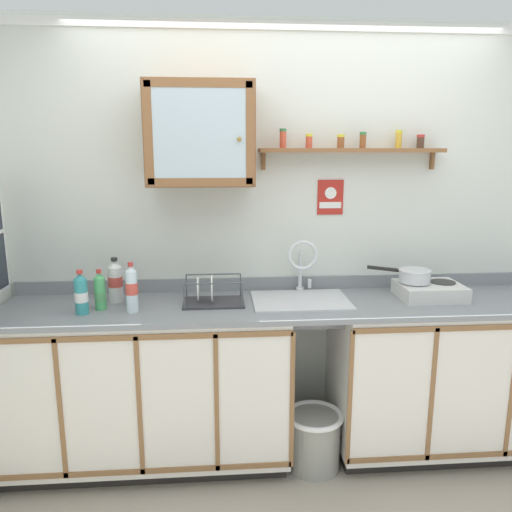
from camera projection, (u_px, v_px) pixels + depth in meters
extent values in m
plane|color=#9E9384|center=(298.00, 488.00, 2.68)|extent=(6.31, 6.31, 0.00)
cube|color=silver|center=(285.00, 239.00, 3.04)|extent=(3.91, 0.05, 2.54)
cube|color=white|center=(289.00, 25.00, 2.76)|extent=(3.91, 0.02, 0.05)
cube|color=black|center=(151.00, 450.00, 2.95)|extent=(1.56, 0.52, 0.08)
cube|color=silver|center=(147.00, 382.00, 2.83)|extent=(1.60, 0.58, 0.85)
cube|color=brown|center=(136.00, 338.00, 2.46)|extent=(1.60, 0.01, 0.03)
cube|color=brown|center=(143.00, 471.00, 2.62)|extent=(1.60, 0.01, 0.03)
cube|color=brown|center=(60.00, 411.00, 2.51)|extent=(0.02, 0.01, 0.78)
cube|color=brown|center=(139.00, 407.00, 2.54)|extent=(0.02, 0.01, 0.78)
cube|color=brown|center=(217.00, 404.00, 2.57)|extent=(0.02, 0.01, 0.78)
cube|color=brown|center=(292.00, 401.00, 2.60)|extent=(0.02, 0.01, 0.78)
cube|color=black|center=(439.00, 437.00, 3.09)|extent=(1.33, 0.52, 0.08)
cube|color=silver|center=(448.00, 371.00, 2.96)|extent=(1.36, 0.58, 0.85)
cube|color=brown|center=(479.00, 328.00, 2.60)|extent=(1.36, 0.01, 0.03)
cube|color=brown|center=(466.00, 455.00, 2.75)|extent=(1.36, 0.01, 0.03)
cube|color=brown|center=(350.00, 399.00, 2.62)|extent=(0.02, 0.01, 0.78)
cube|color=brown|center=(432.00, 396.00, 2.66)|extent=(0.02, 0.01, 0.78)
cube|color=brown|center=(512.00, 393.00, 2.69)|extent=(0.02, 0.01, 0.78)
cube|color=gray|center=(292.00, 305.00, 2.80)|extent=(3.27, 0.61, 0.03)
cube|color=gray|center=(286.00, 283.00, 3.06)|extent=(3.27, 0.02, 0.08)
cube|color=silver|center=(301.00, 300.00, 2.82)|extent=(0.55, 0.40, 0.01)
cube|color=slate|center=(300.00, 318.00, 2.84)|extent=(0.47, 0.32, 0.01)
cube|color=slate|center=(296.00, 302.00, 2.99)|extent=(0.47, 0.01, 0.11)
cube|color=slate|center=(305.00, 320.00, 2.67)|extent=(0.47, 0.01, 0.11)
cylinder|color=#4C4C51|center=(300.00, 319.00, 2.84)|extent=(0.04, 0.04, 0.01)
cylinder|color=silver|center=(300.00, 289.00, 3.03)|extent=(0.05, 0.05, 0.02)
cylinder|color=silver|center=(300.00, 270.00, 3.01)|extent=(0.02, 0.02, 0.22)
torus|color=silver|center=(303.00, 255.00, 2.91)|extent=(0.18, 0.02, 0.18)
cylinder|color=silver|center=(310.00, 284.00, 3.03)|extent=(0.02, 0.02, 0.06)
cube|color=silver|center=(430.00, 291.00, 2.88)|extent=(0.36, 0.29, 0.09)
cylinder|color=#2D2D2D|center=(414.00, 283.00, 2.89)|extent=(0.15, 0.15, 0.01)
cylinder|color=#2D2D2D|center=(443.00, 282.00, 2.90)|extent=(0.15, 0.15, 0.01)
cylinder|color=black|center=(424.00, 298.00, 2.74)|extent=(0.03, 0.02, 0.03)
cylinder|color=black|center=(455.00, 297.00, 2.76)|extent=(0.03, 0.02, 0.03)
cylinder|color=silver|center=(415.00, 276.00, 2.88)|extent=(0.18, 0.18, 0.07)
torus|color=silver|center=(415.00, 270.00, 2.87)|extent=(0.19, 0.19, 0.01)
cylinder|color=black|center=(383.00, 269.00, 2.96)|extent=(0.17, 0.12, 0.02)
cylinder|color=#4CB266|center=(100.00, 294.00, 2.66)|extent=(0.06, 0.06, 0.18)
cone|color=#4CB266|center=(99.00, 275.00, 2.64)|extent=(0.06, 0.06, 0.03)
cylinder|color=red|center=(99.00, 271.00, 2.64)|extent=(0.03, 0.03, 0.02)
cylinder|color=#4C9959|center=(100.00, 296.00, 2.67)|extent=(0.06, 0.06, 0.05)
cylinder|color=white|center=(116.00, 285.00, 2.79)|extent=(0.08, 0.08, 0.20)
cone|color=white|center=(114.00, 264.00, 2.77)|extent=(0.08, 0.08, 0.04)
cylinder|color=#262626|center=(114.00, 259.00, 2.76)|extent=(0.04, 0.04, 0.02)
cylinder|color=#D84C3F|center=(115.00, 281.00, 2.79)|extent=(0.08, 0.08, 0.06)
cylinder|color=#8CB7E0|center=(132.00, 288.00, 2.73)|extent=(0.07, 0.07, 0.19)
cone|color=#8CB7E0|center=(131.00, 269.00, 2.71)|extent=(0.06, 0.06, 0.03)
cylinder|color=#2D59B2|center=(130.00, 265.00, 2.70)|extent=(0.03, 0.03, 0.02)
cylinder|color=#D84C3F|center=(132.00, 290.00, 2.73)|extent=(0.07, 0.07, 0.05)
cylinder|color=teal|center=(81.00, 297.00, 2.59)|extent=(0.07, 0.07, 0.19)
cone|color=teal|center=(80.00, 276.00, 2.57)|extent=(0.07, 0.07, 0.03)
cylinder|color=red|center=(79.00, 272.00, 2.56)|extent=(0.03, 0.03, 0.02)
cylinder|color=white|center=(81.00, 297.00, 2.59)|extent=(0.07, 0.07, 0.05)
cylinder|color=silver|center=(132.00, 292.00, 2.62)|extent=(0.06, 0.06, 0.22)
cone|color=silver|center=(131.00, 269.00, 2.59)|extent=(0.06, 0.06, 0.03)
cylinder|color=red|center=(130.00, 264.00, 2.58)|extent=(0.03, 0.03, 0.02)
cylinder|color=#D84C3F|center=(132.00, 288.00, 2.61)|extent=(0.06, 0.06, 0.06)
cube|color=#333338|center=(214.00, 303.00, 2.78)|extent=(0.34, 0.23, 0.01)
cylinder|color=#4C4F54|center=(184.00, 296.00, 2.65)|extent=(0.01, 0.01, 0.13)
cylinder|color=#4C4F54|center=(242.00, 295.00, 2.68)|extent=(0.01, 0.01, 0.13)
cylinder|color=#4C4F54|center=(186.00, 286.00, 2.85)|extent=(0.01, 0.01, 0.13)
cylinder|color=#4C4F54|center=(241.00, 285.00, 2.88)|extent=(0.01, 0.01, 0.13)
cylinder|color=#4C4F54|center=(213.00, 284.00, 2.65)|extent=(0.32, 0.01, 0.01)
cylinder|color=#4C4F54|center=(213.00, 274.00, 2.85)|extent=(0.32, 0.01, 0.01)
cylinder|color=white|center=(198.00, 289.00, 2.76)|extent=(0.01, 0.13, 0.13)
cylinder|color=white|center=(212.00, 289.00, 2.76)|extent=(0.01, 0.15, 0.15)
cube|color=brown|center=(201.00, 135.00, 2.70)|extent=(0.59, 0.30, 0.56)
cube|color=silver|center=(200.00, 134.00, 2.55)|extent=(0.48, 0.01, 0.46)
cube|color=brown|center=(148.00, 133.00, 2.53)|extent=(0.05, 0.01, 0.52)
cube|color=brown|center=(250.00, 134.00, 2.57)|extent=(0.05, 0.01, 0.52)
cube|color=brown|center=(198.00, 83.00, 2.50)|extent=(0.55, 0.01, 0.04)
cube|color=brown|center=(201.00, 182.00, 2.60)|extent=(0.55, 0.01, 0.04)
sphere|color=olive|center=(239.00, 139.00, 2.56)|extent=(0.02, 0.02, 0.02)
cube|color=brown|center=(352.00, 150.00, 2.86)|extent=(1.08, 0.14, 0.02)
cube|color=brown|center=(264.00, 161.00, 2.89)|extent=(0.02, 0.03, 0.10)
cube|color=brown|center=(432.00, 161.00, 2.97)|extent=(0.02, 0.03, 0.10)
cylinder|color=#CC4C33|center=(283.00, 140.00, 2.81)|extent=(0.04, 0.04, 0.09)
cylinder|color=#33723F|center=(283.00, 130.00, 2.80)|extent=(0.04, 0.04, 0.02)
cylinder|color=#CC4C33|center=(309.00, 142.00, 2.83)|extent=(0.04, 0.04, 0.07)
cylinder|color=yellow|center=(309.00, 135.00, 2.82)|extent=(0.04, 0.04, 0.02)
cylinder|color=brown|center=(341.00, 143.00, 2.84)|extent=(0.04, 0.04, 0.06)
cylinder|color=yellow|center=(341.00, 136.00, 2.83)|extent=(0.04, 0.04, 0.02)
cylinder|color=brown|center=(363.00, 142.00, 2.85)|extent=(0.04, 0.04, 0.08)
cylinder|color=#33723F|center=(363.00, 133.00, 2.84)|extent=(0.04, 0.04, 0.02)
cylinder|color=gold|center=(399.00, 141.00, 2.88)|extent=(0.04, 0.04, 0.09)
cylinder|color=yellow|center=(399.00, 132.00, 2.87)|extent=(0.04, 0.04, 0.02)
cylinder|color=#4C3326|center=(420.00, 143.00, 2.90)|extent=(0.04, 0.04, 0.06)
cylinder|color=red|center=(421.00, 136.00, 2.89)|extent=(0.05, 0.05, 0.02)
cube|color=#B2261E|center=(330.00, 197.00, 2.98)|extent=(0.16, 0.01, 0.21)
cube|color=white|center=(330.00, 205.00, 2.98)|extent=(0.13, 0.00, 0.04)
cylinder|color=white|center=(331.00, 193.00, 2.97)|extent=(0.07, 0.00, 0.07)
cylinder|color=gray|center=(314.00, 441.00, 2.84)|extent=(0.30, 0.30, 0.32)
torus|color=white|center=(315.00, 416.00, 2.80)|extent=(0.33, 0.33, 0.03)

